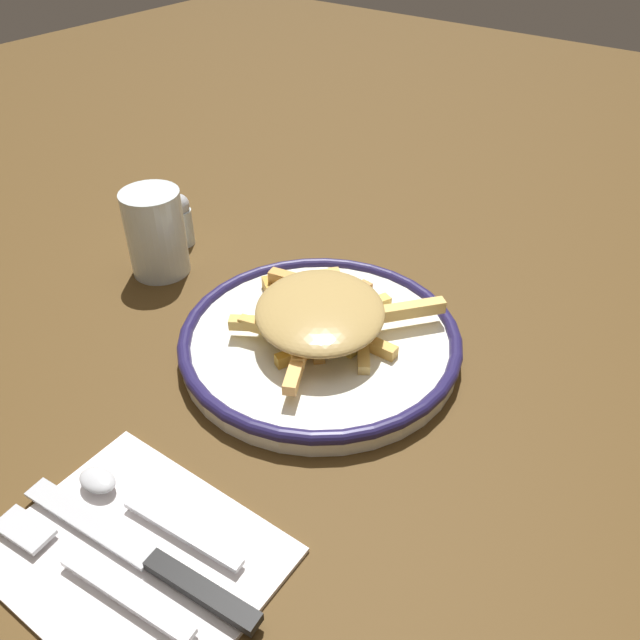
% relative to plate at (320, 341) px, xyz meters
% --- Properties ---
extents(ground_plane, '(2.60, 2.60, 0.00)m').
position_rel_plate_xyz_m(ground_plane, '(0.00, 0.00, -0.01)').
color(ground_plane, '#4E3517').
extents(plate, '(0.27, 0.27, 0.03)m').
position_rel_plate_xyz_m(plate, '(0.00, 0.00, 0.00)').
color(plate, white).
rests_on(plate, ground_plane).
extents(fries_heap, '(0.19, 0.19, 0.04)m').
position_rel_plate_xyz_m(fries_heap, '(0.00, 0.00, 0.03)').
color(fries_heap, '#D9A956').
rests_on(fries_heap, plate).
extents(napkin, '(0.15, 0.20, 0.01)m').
position_rel_plate_xyz_m(napkin, '(-0.26, -0.03, -0.01)').
color(napkin, white).
rests_on(napkin, ground_plane).
extents(fork, '(0.04, 0.18, 0.01)m').
position_rel_plate_xyz_m(fork, '(-0.29, -0.02, -0.00)').
color(fork, silver).
rests_on(fork, napkin).
extents(knife, '(0.04, 0.21, 0.01)m').
position_rel_plate_xyz_m(knife, '(-0.26, -0.05, -0.00)').
color(knife, black).
rests_on(knife, napkin).
extents(spoon, '(0.03, 0.15, 0.01)m').
position_rel_plate_xyz_m(spoon, '(-0.23, 0.00, -0.00)').
color(spoon, silver).
rests_on(spoon, napkin).
extents(water_glass, '(0.07, 0.07, 0.10)m').
position_rel_plate_xyz_m(water_glass, '(0.01, 0.23, 0.04)').
color(water_glass, silver).
rests_on(water_glass, ground_plane).
extents(salt_shaker, '(0.03, 0.03, 0.07)m').
position_rel_plate_xyz_m(salt_shaker, '(0.06, 0.26, 0.02)').
color(salt_shaker, silver).
rests_on(salt_shaker, ground_plane).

